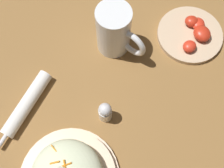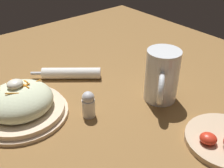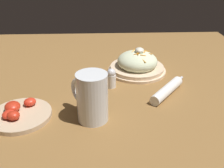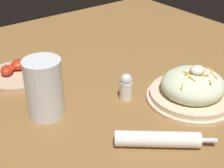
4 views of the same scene
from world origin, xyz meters
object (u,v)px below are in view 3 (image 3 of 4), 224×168
salad_plate (137,64)px  tomato_plate (19,114)px  beer_mug (92,100)px  salt_shaker (111,78)px  napkin_roll (167,90)px

salad_plate → tomato_plate: (-0.32, 0.40, -0.02)m
beer_mug → salt_shaker: 0.21m
salad_plate → napkin_roll: size_ratio=1.28×
salad_plate → napkin_roll: (-0.20, -0.08, -0.02)m
napkin_roll → beer_mug: bearing=117.4°
salad_plate → salt_shaker: (-0.13, 0.11, 0.00)m
salad_plate → salt_shaker: bearing=139.7°
salad_plate → salt_shaker: salad_plate is taller
beer_mug → napkin_roll: bearing=-62.6°
napkin_roll → salt_shaker: bearing=70.9°
salad_plate → salt_shaker: size_ratio=3.25×
tomato_plate → salt_shaker: (0.18, -0.29, 0.02)m
napkin_roll → salt_shaker: salt_shaker is taller
salad_plate → salt_shaker: 0.17m
beer_mug → napkin_roll: size_ratio=0.80×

